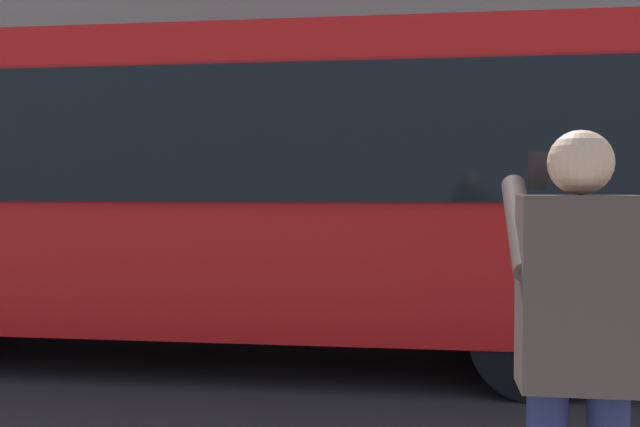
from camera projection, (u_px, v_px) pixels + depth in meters
name	position (u px, v px, depth m)	size (l,w,h in m)	color
ground_plane	(389.00, 360.00, 7.26)	(60.00, 60.00, 0.00)	#232326
red_bus	(200.00, 186.00, 7.37)	(9.05, 2.54, 3.08)	red
pedestrian_photographer	(579.00, 339.00, 2.57)	(0.53, 0.52, 1.70)	#1E2347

